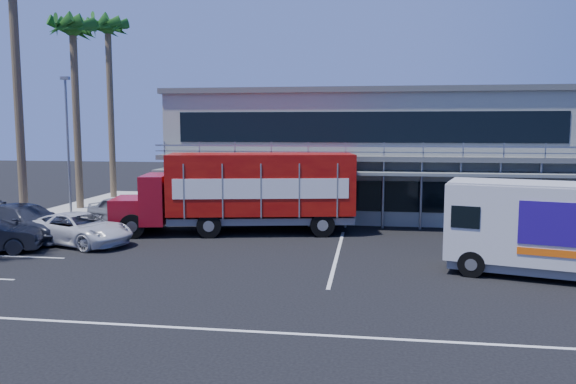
# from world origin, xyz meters

# --- Properties ---
(ground) EXTENTS (120.00, 120.00, 0.00)m
(ground) POSITION_xyz_m (0.00, 0.00, 0.00)
(ground) COLOR black
(ground) RESTS_ON ground
(building) EXTENTS (22.40, 12.00, 7.30)m
(building) POSITION_xyz_m (3.00, 14.94, 3.66)
(building) COLOR gray
(building) RESTS_ON ground
(curb_strip) EXTENTS (3.00, 32.00, 0.16)m
(curb_strip) POSITION_xyz_m (-15.00, 6.00, 0.08)
(curb_strip) COLOR #A5A399
(curb_strip) RESTS_ON ground
(palm_e) EXTENTS (2.80, 2.80, 12.25)m
(palm_e) POSITION_xyz_m (-14.70, 13.00, 10.57)
(palm_e) COLOR brown
(palm_e) RESTS_ON ground
(palm_f) EXTENTS (2.80, 2.80, 13.25)m
(palm_f) POSITION_xyz_m (-15.10, 18.50, 11.47)
(palm_f) COLOR brown
(palm_f) RESTS_ON ground
(light_pole_far) EXTENTS (0.50, 0.25, 8.09)m
(light_pole_far) POSITION_xyz_m (-14.20, 11.00, 4.50)
(light_pole_far) COLOR gray
(light_pole_far) RESTS_ON ground
(red_truck) EXTENTS (11.93, 4.79, 3.92)m
(red_truck) POSITION_xyz_m (-2.79, 7.15, 2.16)
(red_truck) COLOR maroon
(red_truck) RESTS_ON ground
(white_van) EXTENTS (7.13, 3.99, 3.30)m
(white_van) POSITION_xyz_m (9.42, 0.65, 1.75)
(white_van) COLOR silver
(white_van) RESTS_ON ground
(parked_car_c) EXTENTS (5.57, 3.88, 1.41)m
(parked_car_c) POSITION_xyz_m (-9.50, 3.39, 0.71)
(parked_car_c) COLOR silver
(parked_car_c) RESTS_ON ground
(parked_car_d) EXTENTS (6.10, 3.86, 1.65)m
(parked_car_d) POSITION_xyz_m (-12.50, 4.00, 0.82)
(parked_car_d) COLOR #282B36
(parked_car_d) RESTS_ON ground
(parked_car_e) EXTENTS (4.91, 3.58, 1.56)m
(parked_car_e) POSITION_xyz_m (-9.50, 8.18, 0.78)
(parked_car_e) COLOR gray
(parked_car_e) RESTS_ON ground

